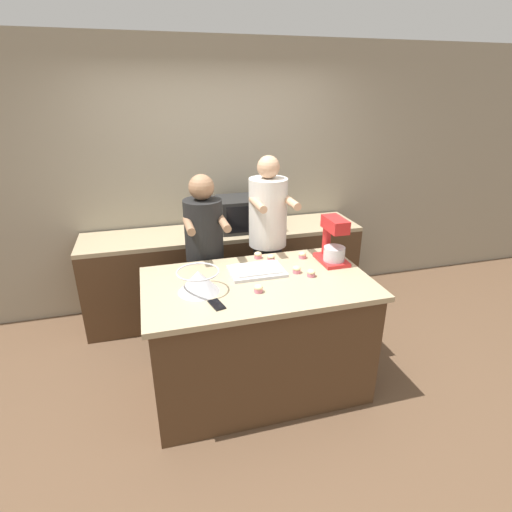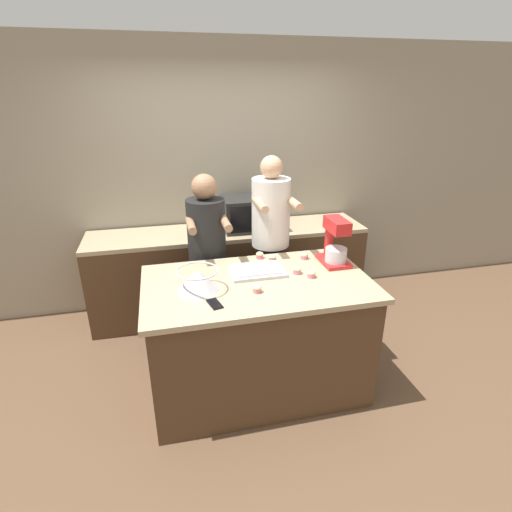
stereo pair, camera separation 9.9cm
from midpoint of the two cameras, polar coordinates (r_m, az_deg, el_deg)
The scene contains 17 objects.
ground_plane at distance 3.44m, azimuth -0.64°, elevation -17.74°, with size 16.00×16.00×0.00m, color brown.
back_wall at distance 4.27m, azimuth -6.40°, elevation 10.75°, with size 10.00×0.06×2.70m.
island_counter at distance 3.15m, azimuth -0.68°, elevation -11.23°, with size 1.66×0.96×0.94m.
back_counter at distance 4.23m, azimuth -5.07°, elevation -2.16°, with size 2.80×0.60×0.91m.
person_left at distance 3.52m, azimuth -8.04°, elevation -0.71°, with size 0.34×0.50×1.60m.
person_right at distance 3.60m, azimuth 0.88°, elevation 1.23°, with size 0.35×0.51×1.73m.
stand_mixer at distance 3.22m, azimuth 10.08°, elevation 1.85°, with size 0.20×0.30×0.37m.
mixing_bowl at distance 2.77m, azimuth -9.25°, elevation -3.50°, with size 0.30×0.30×0.16m.
baking_tray at distance 3.04m, azimuth -0.82°, elevation -2.09°, with size 0.41×0.29×0.04m.
microwave_oven at distance 4.05m, azimuth -2.31°, elevation 6.12°, with size 0.53×0.40×0.33m.
cell_phone at distance 2.62m, azimuth -6.72°, elevation -6.91°, with size 0.10×0.16×0.01m.
cupcake_0 at distance 3.31m, azimuth 5.80°, elevation 0.15°, with size 0.06×0.06×0.06m.
cupcake_1 at distance 3.29m, azimuth -0.58°, elevation 0.13°, with size 0.06×0.06×0.06m.
cupcake_2 at distance 3.00m, azimuth 6.94°, elevation -2.43°, with size 0.06×0.06×0.06m.
cupcake_3 at distance 2.75m, azimuth -0.69°, elevation -4.68°, with size 0.06×0.06×0.06m.
cupcake_4 at distance 3.24m, azimuth 1.28°, elevation -0.23°, with size 0.06×0.06×0.06m.
cupcake_5 at distance 3.04m, azimuth 4.89°, elevation -1.94°, with size 0.06×0.06×0.06m.
Camera 1 is at (-0.71, -2.51, 2.24)m, focal length 28.00 mm.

